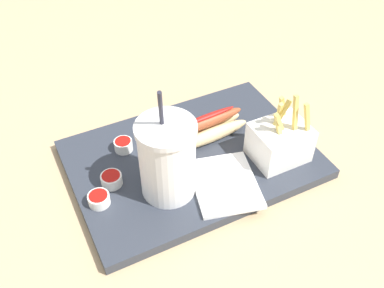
% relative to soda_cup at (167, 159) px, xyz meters
% --- Properties ---
extents(ground_plane, '(2.40, 2.40, 0.02)m').
position_rel_soda_cup_xyz_m(ground_plane, '(-0.07, -0.06, -0.10)').
color(ground_plane, tan).
extents(food_tray, '(0.45, 0.32, 0.02)m').
position_rel_soda_cup_xyz_m(food_tray, '(-0.07, -0.06, -0.08)').
color(food_tray, '#2D333D').
rests_on(food_tray, ground_plane).
extents(soda_cup, '(0.10, 0.10, 0.22)m').
position_rel_soda_cup_xyz_m(soda_cup, '(0.00, 0.00, 0.00)').
color(soda_cup, white).
rests_on(soda_cup, food_tray).
extents(fries_basket, '(0.10, 0.08, 0.14)m').
position_rel_soda_cup_xyz_m(fries_basket, '(-0.22, 0.02, -0.04)').
color(fries_basket, white).
rests_on(fries_basket, food_tray).
extents(hot_dog_1, '(0.17, 0.06, 0.06)m').
position_rel_soda_cup_xyz_m(hot_dog_1, '(-0.13, -0.09, -0.05)').
color(hot_dog_1, '#E5C689').
rests_on(hot_dog_1, food_tray).
extents(ketchup_cup_1, '(0.04, 0.04, 0.02)m').
position_rel_soda_cup_xyz_m(ketchup_cup_1, '(0.12, -0.02, -0.06)').
color(ketchup_cup_1, white).
rests_on(ketchup_cup_1, food_tray).
extents(ketchup_cup_2, '(0.04, 0.04, 0.02)m').
position_rel_soda_cup_xyz_m(ketchup_cup_2, '(0.04, -0.13, -0.06)').
color(ketchup_cup_2, white).
rests_on(ketchup_cup_2, food_tray).
extents(ketchup_cup_3, '(0.04, 0.04, 0.02)m').
position_rel_soda_cup_xyz_m(ketchup_cup_3, '(0.09, -0.05, -0.06)').
color(ketchup_cup_3, white).
rests_on(ketchup_cup_3, food_tray).
extents(napkin_stack, '(0.14, 0.16, 0.01)m').
position_rel_soda_cup_xyz_m(napkin_stack, '(-0.09, 0.04, -0.07)').
color(napkin_stack, white).
rests_on(napkin_stack, food_tray).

